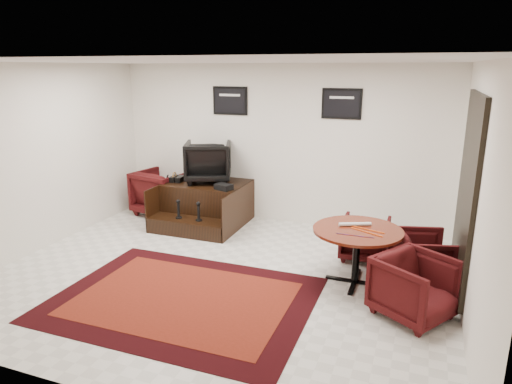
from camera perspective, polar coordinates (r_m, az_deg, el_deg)
ground at (r=6.31m, az=-4.48°, el=-10.33°), size 6.00×6.00×0.00m
room_shell at (r=5.72m, az=-0.61°, el=5.84°), size 6.02×5.02×2.81m
area_rug at (r=5.77m, az=-9.07°, el=-13.05°), size 3.08×2.31×0.01m
shine_podium at (r=8.26m, az=-6.31°, el=-1.58°), size 1.43×1.47×0.74m
shine_chair at (r=8.19m, az=-6.01°, el=4.06°), size 1.00×0.97×0.81m
shoes_pair at (r=8.35m, az=-9.84°, el=1.63°), size 0.25×0.28×0.10m
polish_kit at (r=7.69m, az=-4.06°, el=0.64°), size 0.32×0.27×0.10m
umbrella_black at (r=8.51m, az=-11.62°, el=-0.56°), size 0.33×0.12×0.89m
umbrella_hooked at (r=8.56m, az=-11.58°, el=-0.48°), size 0.33×0.12×0.88m
armchair_side at (r=8.87m, az=-11.55°, el=0.25°), size 1.07×1.02×0.94m
meeting_table at (r=5.98m, az=12.56°, el=-5.36°), size 1.14×1.14×0.74m
table_chair_back at (r=6.88m, az=13.47°, el=-5.42°), size 0.66×0.62×0.68m
table_chair_window at (r=6.37m, az=19.99°, el=-7.42°), size 0.82×0.85×0.73m
table_chair_corner at (r=5.47m, az=19.32°, el=-10.86°), size 1.01×1.03×0.78m
paper_roll at (r=6.05m, az=12.27°, el=-3.95°), size 0.40×0.21×0.05m
table_clutter at (r=5.85m, az=13.36°, el=-4.88°), size 0.57×0.35×0.01m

